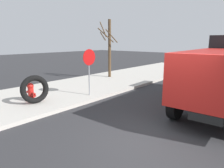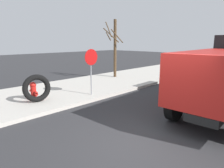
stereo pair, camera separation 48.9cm
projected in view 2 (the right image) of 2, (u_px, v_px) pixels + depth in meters
ground_plane at (146, 146)px, 5.35m from camera, size 80.00×80.00×0.00m
sidewalk_curb at (35, 97)px, 9.77m from camera, size 36.00×5.00×0.15m
fire_hydrant at (33, 91)px, 8.88m from camera, size 0.27×0.62×0.82m
loose_tire at (37, 88)px, 8.60m from camera, size 1.23×0.50×1.21m
stop_sign at (91, 63)px, 9.55m from camera, size 0.76×0.08×2.21m
bare_tree at (115, 47)px, 14.28m from camera, size 0.98×1.46×4.06m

